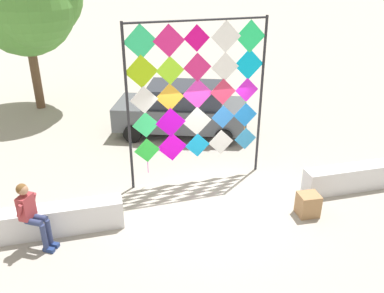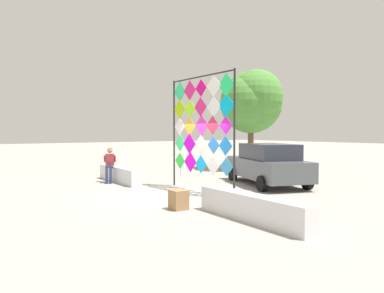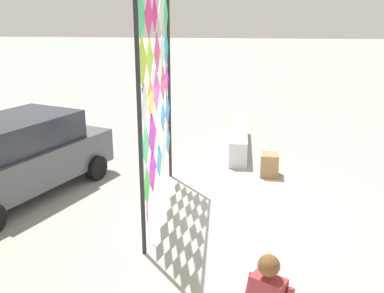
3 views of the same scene
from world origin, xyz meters
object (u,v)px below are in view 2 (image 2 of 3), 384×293
kite_display_rack (201,123)px  cardboard_box_large (179,200)px  seated_vendor (110,162)px  tree_broadleaf (252,100)px  parked_car (268,164)px

kite_display_rack → cardboard_box_large: 3.86m
seated_vendor → tree_broadleaf: (-0.30, 8.81, 3.19)m
cardboard_box_large → tree_broadleaf: 11.82m
kite_display_rack → seated_vendor: 4.74m
seated_vendor → cardboard_box_large: bearing=-3.4°
kite_display_rack → tree_broadleaf: size_ratio=0.74×
seated_vendor → tree_broadleaf: bearing=91.9°
seated_vendor → cardboard_box_large: 6.15m
kite_display_rack → parked_car: (0.36, 3.18, -1.65)m
cardboard_box_large → kite_display_rack: bearing=132.3°
cardboard_box_large → tree_broadleaf: (-6.41, 9.18, 3.80)m
seated_vendor → tree_broadleaf: tree_broadleaf is taller
cardboard_box_large → tree_broadleaf: tree_broadleaf is taller
cardboard_box_large → parked_car: bearing=107.7°
seated_vendor → tree_broadleaf: 9.37m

